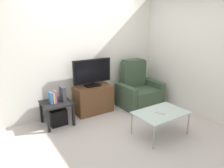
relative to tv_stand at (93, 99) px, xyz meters
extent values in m
plane|color=#BCB2AD|center=(-0.06, -0.86, -0.30)|extent=(6.40, 6.40, 0.00)
cube|color=silver|center=(-0.06, 0.27, 1.00)|extent=(6.40, 0.06, 2.60)
cube|color=silver|center=(1.82, -0.86, 1.00)|extent=(0.06, 4.48, 2.60)
cube|color=brown|center=(0.00, 0.00, 0.00)|extent=(0.82, 0.41, 0.60)
cube|color=black|center=(0.00, -0.19, 0.12)|extent=(0.75, 0.02, 0.02)
cube|color=black|center=(0.00, -0.14, 0.15)|extent=(0.34, 0.11, 0.04)
cube|color=black|center=(0.00, 0.02, 0.31)|extent=(0.32, 0.20, 0.03)
cube|color=black|center=(0.00, 0.02, 0.35)|extent=(0.06, 0.04, 0.05)
cube|color=black|center=(0.00, 0.02, 0.63)|extent=(0.87, 0.05, 0.51)
cube|color=black|center=(0.00, 0.00, 0.63)|extent=(0.80, 0.01, 0.46)
cube|color=#384C38|center=(1.11, -0.27, -0.09)|extent=(0.70, 0.72, 0.42)
cube|color=#384C38|center=(1.11, 0.00, 0.43)|extent=(0.64, 0.20, 0.62)
cube|color=#384C38|center=(1.11, 0.02, 0.68)|extent=(0.50, 0.26, 0.20)
cube|color=#384C38|center=(0.69, -0.27, -0.02)|extent=(0.14, 0.68, 0.56)
cube|color=#384C38|center=(1.53, -0.27, -0.02)|extent=(0.14, 0.68, 0.56)
cube|color=black|center=(-0.86, -0.11, 0.14)|extent=(0.54, 0.54, 0.04)
cube|color=black|center=(-1.10, -0.35, -0.09)|extent=(0.04, 0.04, 0.42)
cube|color=black|center=(-0.62, -0.35, -0.09)|extent=(0.04, 0.04, 0.42)
cube|color=black|center=(-1.10, 0.13, -0.09)|extent=(0.04, 0.04, 0.42)
cube|color=black|center=(-0.62, 0.13, -0.09)|extent=(0.04, 0.04, 0.42)
cube|color=black|center=(-0.86, -0.11, -0.14)|extent=(0.32, 0.32, 0.32)
cube|color=#3366B2|center=(-0.96, -0.13, 0.27)|extent=(0.05, 0.12, 0.22)
cube|color=gold|center=(-0.91, -0.13, 0.26)|extent=(0.05, 0.12, 0.21)
cube|color=purple|center=(-0.88, -0.13, 0.27)|extent=(0.03, 0.12, 0.23)
cube|color=#333338|center=(-0.72, -0.10, 0.30)|extent=(0.07, 0.20, 0.28)
cube|color=#B2C6C1|center=(0.53, -1.49, 0.11)|extent=(0.90, 0.60, 0.02)
cylinder|color=gray|center=(0.11, -1.76, -0.10)|extent=(0.02, 0.02, 0.40)
cylinder|color=gray|center=(0.95, -1.76, -0.10)|extent=(0.02, 0.02, 0.40)
cylinder|color=gray|center=(0.11, -1.22, -0.10)|extent=(0.02, 0.02, 0.40)
cylinder|color=gray|center=(0.95, -1.22, -0.10)|extent=(0.02, 0.02, 0.40)
cube|color=#B7B7BC|center=(0.49, -1.51, 0.13)|extent=(0.12, 0.17, 0.01)
camera|label=1|loc=(-1.96, -3.75, 1.58)|focal=32.75mm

